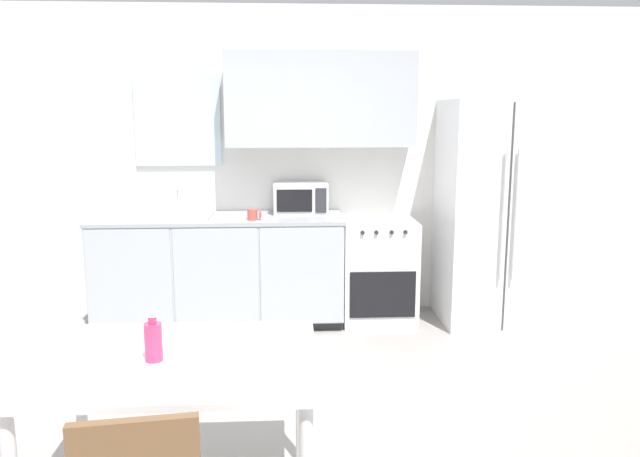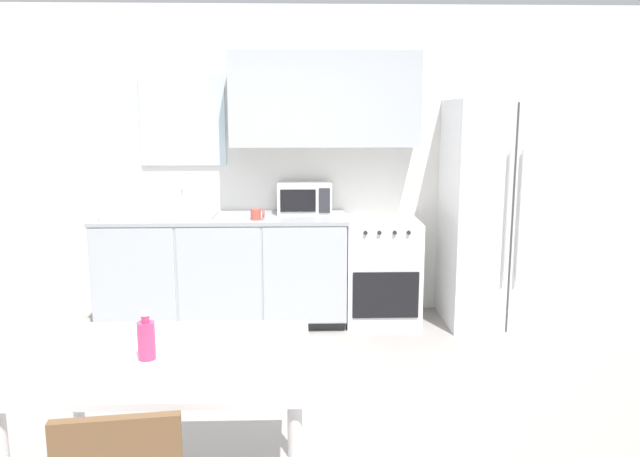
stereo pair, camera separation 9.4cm
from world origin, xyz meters
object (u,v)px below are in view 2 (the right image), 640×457
refrigerator (497,213)px  coffee_mug (257,214)px  oven_range (381,270)px  microwave (305,198)px  drink_bottle (146,339)px  dining_table (169,376)px

refrigerator → coffee_mug: bearing=-176.2°
oven_range → coffee_mug: 1.20m
coffee_mug → refrigerator: bearing=3.8°
refrigerator → microwave: size_ratio=4.08×
refrigerator → microwave: (-1.64, 0.19, 0.11)m
refrigerator → drink_bottle: bearing=-131.6°
oven_range → drink_bottle: bearing=-116.8°
refrigerator → drink_bottle: size_ratio=8.90×
oven_range → refrigerator: 1.10m
oven_range → coffee_mug: (-1.06, -0.20, 0.53)m
microwave → dining_table: microwave is taller
microwave → coffee_mug: (-0.39, -0.33, -0.09)m
oven_range → drink_bottle: 3.04m
refrigerator → microwave: 1.65m
microwave → drink_bottle: bearing=-103.9°
refrigerator → dining_table: bearing=-130.9°
dining_table → drink_bottle: size_ratio=5.74×
refrigerator → microwave: refrigerator is taller
dining_table → refrigerator: bearing=49.1°
refrigerator → drink_bottle: refrigerator is taller
drink_bottle → dining_table: bearing=20.8°
coffee_mug → drink_bottle: coffee_mug is taller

